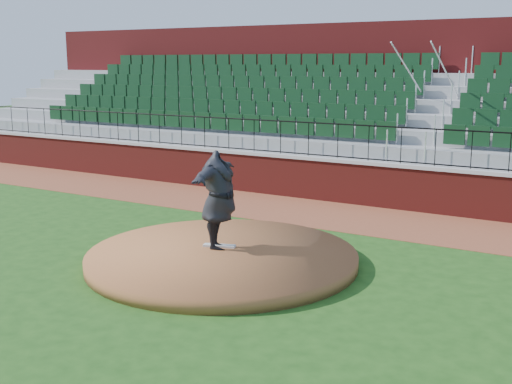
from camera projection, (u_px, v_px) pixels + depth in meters
ground at (218, 268)px, 12.78m from camera, size 90.00×90.00×0.00m
warning_track at (329, 214)px, 17.33m from camera, size 34.00×3.20×0.01m
field_wall at (352, 183)px, 18.56m from camera, size 34.00×0.35×1.20m
wall_cap at (352, 161)px, 18.43m from camera, size 34.00×0.45×0.10m
wall_railing at (353, 142)px, 18.32m from camera, size 34.00×0.05×1.00m
seating_stands at (386, 118)px, 20.52m from camera, size 34.00×5.10×4.60m
concourse_wall at (412, 100)px, 22.79m from camera, size 34.00×0.50×5.50m
pitchers_mound at (222, 258)px, 13.05m from camera, size 5.54×5.54×0.25m
pitching_rubber at (219, 246)px, 13.38m from camera, size 0.70×0.39×0.05m
pitcher at (218, 200)px, 13.06m from camera, size 1.47×2.63×2.07m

